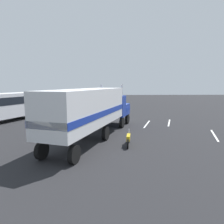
# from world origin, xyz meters

# --- Properties ---
(ground_plane) EXTENTS (120.00, 120.00, 0.00)m
(ground_plane) POSITION_xyz_m (0.00, 0.00, 0.00)
(ground_plane) COLOR #232326
(lane_stripe_near) EXTENTS (4.19, 1.65, 0.01)m
(lane_stripe_near) POSITION_xyz_m (-0.58, -3.50, 0.01)
(lane_stripe_near) COLOR silver
(lane_stripe_near) RESTS_ON ground_plane
(lane_stripe_mid) EXTENTS (4.20, 1.63, 0.01)m
(lane_stripe_mid) POSITION_xyz_m (0.07, -6.26, 0.01)
(lane_stripe_mid) COLOR silver
(lane_stripe_mid) RESTS_ON ground_plane
(lane_stripe_far) EXTENTS (4.17, 1.73, 0.01)m
(lane_stripe_far) POSITION_xyz_m (-5.89, -8.45, 0.01)
(lane_stripe_far) COLOR silver
(lane_stripe_far) RESTS_ON ground_plane
(semi_truck) EXTENTS (14.12, 7.33, 4.50)m
(semi_truck) POSITION_xyz_m (-6.56, 2.24, 2.52)
(semi_truck) COLOR #193399
(semi_truck) RESTS_ON ground_plane
(person_bystander) EXTENTS (0.35, 0.47, 1.63)m
(person_bystander) POSITION_xyz_m (-5.43, 4.15, 0.89)
(person_bystander) COLOR #2D3347
(person_bystander) RESTS_ON ground_plane
(motorcycle) EXTENTS (2.10, 0.45, 1.12)m
(motorcycle) POSITION_xyz_m (-8.58, -0.44, 0.48)
(motorcycle) COLOR black
(motorcycle) RESTS_ON ground_plane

